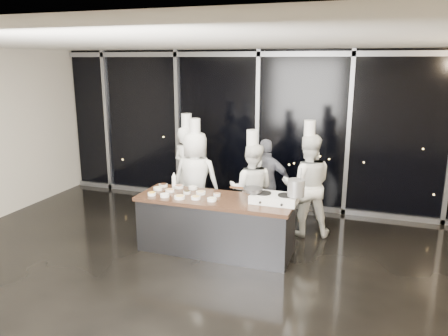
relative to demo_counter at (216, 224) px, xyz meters
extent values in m
plane|color=black|center=(0.00, -0.90, -0.45)|extent=(9.00, 9.00, 0.00)
cube|color=beige|center=(0.00, 2.60, 1.15)|extent=(9.00, 0.02, 3.20)
cube|color=white|center=(0.00, -0.90, 2.75)|extent=(9.00, 7.00, 0.02)
cube|color=black|center=(0.00, 2.54, 1.15)|extent=(8.90, 0.04, 3.18)
cube|color=gray|center=(0.00, 2.49, 2.65)|extent=(8.90, 0.08, 0.10)
cube|color=gray|center=(0.00, 2.49, -0.40)|extent=(8.90, 0.08, 0.10)
cube|color=gray|center=(-3.60, 2.49, 1.15)|extent=(0.08, 0.08, 3.20)
cube|color=gray|center=(-1.80, 2.49, 1.15)|extent=(0.08, 0.08, 3.20)
cube|color=gray|center=(0.00, 2.49, 1.15)|extent=(0.08, 0.08, 3.20)
cube|color=gray|center=(1.80, 2.49, 1.15)|extent=(0.08, 0.08, 3.20)
cube|color=#38383D|center=(0.00, 0.00, -0.03)|extent=(2.40, 0.80, 0.84)
cube|color=#462C1D|center=(0.00, 0.00, 0.42)|extent=(2.46, 0.86, 0.06)
cube|color=white|center=(0.92, 0.07, 0.51)|extent=(0.70, 0.44, 0.12)
cylinder|color=black|center=(0.75, 0.08, 0.58)|extent=(0.24, 0.24, 0.02)
cylinder|color=black|center=(1.09, 0.07, 0.58)|extent=(0.24, 0.24, 0.02)
cylinder|color=black|center=(0.76, -0.15, 0.50)|extent=(0.04, 0.02, 0.04)
cylinder|color=black|center=(1.08, -0.15, 0.50)|extent=(0.04, 0.02, 0.04)
cylinder|color=slate|center=(0.58, 0.08, 0.61)|extent=(0.30, 0.30, 0.05)
cube|color=#4C2B14|center=(0.33, 0.08, 0.62)|extent=(0.22, 0.03, 0.02)
cylinder|color=#A8A8AA|center=(1.24, 0.06, 0.71)|extent=(0.25, 0.25, 0.25)
cylinder|color=white|center=(-1.00, -0.22, 0.47)|extent=(0.13, 0.13, 0.04)
cylinder|color=yellow|center=(-1.00, -0.22, 0.49)|extent=(0.11, 0.11, 0.01)
cylinder|color=white|center=(-1.04, 0.08, 0.47)|extent=(0.14, 0.14, 0.04)
cylinder|color=beige|center=(-1.04, 0.08, 0.49)|extent=(0.12, 0.12, 0.01)
cylinder|color=white|center=(-1.05, 0.28, 0.47)|extent=(0.15, 0.15, 0.04)
cylinder|color=#371D10|center=(-1.05, 0.28, 0.49)|extent=(0.12, 0.12, 0.01)
cylinder|color=white|center=(-0.77, -0.22, 0.47)|extent=(0.15, 0.15, 0.04)
cylinder|color=white|center=(-0.77, -0.22, 0.49)|extent=(0.12, 0.12, 0.01)
cylinder|color=white|center=(-0.80, 0.03, 0.47)|extent=(0.15, 0.15, 0.04)
cylinder|color=tan|center=(-0.80, 0.03, 0.49)|extent=(0.12, 0.12, 0.01)
cylinder|color=white|center=(-0.77, 0.30, 0.47)|extent=(0.16, 0.16, 0.04)
cylinder|color=#916248|center=(-0.77, 0.30, 0.49)|extent=(0.13, 0.13, 0.01)
cylinder|color=white|center=(-0.51, -0.23, 0.47)|extent=(0.17, 0.17, 0.04)
cylinder|color=#E4B55D|center=(-0.51, -0.23, 0.49)|extent=(0.14, 0.14, 0.01)
cylinder|color=white|center=(-0.50, 0.04, 0.47)|extent=(0.12, 0.12, 0.04)
cylinder|color=black|center=(-0.50, 0.04, 0.49)|extent=(0.10, 0.10, 0.01)
cylinder|color=white|center=(-0.51, 0.31, 0.47)|extent=(0.15, 0.15, 0.04)
cylinder|color=silver|center=(-0.51, 0.31, 0.49)|extent=(0.12, 0.12, 0.01)
cylinder|color=white|center=(-0.26, -0.17, 0.47)|extent=(0.15, 0.15, 0.04)
cylinder|color=tan|center=(-0.26, -0.17, 0.49)|extent=(0.12, 0.12, 0.01)
cylinder|color=white|center=(-0.28, 0.09, 0.47)|extent=(0.15, 0.15, 0.04)
cylinder|color=tan|center=(-0.28, 0.09, 0.49)|extent=(0.12, 0.12, 0.01)
cylinder|color=white|center=(0.00, -0.17, 0.47)|extent=(0.14, 0.14, 0.04)
cylinder|color=beige|center=(0.00, -0.17, 0.49)|extent=(0.12, 0.12, 0.01)
cylinder|color=white|center=(0.00, 0.08, 0.47)|extent=(0.11, 0.11, 0.04)
cylinder|color=#8A613F|center=(0.00, 0.08, 0.49)|extent=(0.09, 0.09, 0.01)
cylinder|color=white|center=(-0.85, 0.29, 0.55)|extent=(0.07, 0.07, 0.20)
cone|color=white|center=(-0.85, 0.29, 0.68)|extent=(0.06, 0.06, 0.07)
imported|color=white|center=(-1.02, 1.24, 0.45)|extent=(0.78, 0.67, 1.80)
cylinder|color=white|center=(-1.02, 1.24, 1.45)|extent=(0.25, 0.25, 0.26)
imported|color=white|center=(-0.72, 0.91, 0.43)|extent=(0.89, 0.60, 1.77)
cylinder|color=white|center=(-0.72, 0.91, 1.41)|extent=(0.20, 0.20, 0.26)
imported|color=white|center=(0.33, 0.90, 0.36)|extent=(0.87, 0.72, 1.62)
cylinder|color=white|center=(0.33, 0.90, 1.27)|extent=(0.22, 0.22, 0.26)
imported|color=#131936|center=(0.47, 1.36, 0.36)|extent=(1.00, 0.54, 1.62)
imported|color=white|center=(1.24, 1.19, 0.44)|extent=(1.02, 0.89, 1.78)
cylinder|color=white|center=(1.24, 1.19, 1.43)|extent=(0.23, 0.23, 0.26)
camera|label=1|loc=(2.27, -6.09, 2.54)|focal=35.00mm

